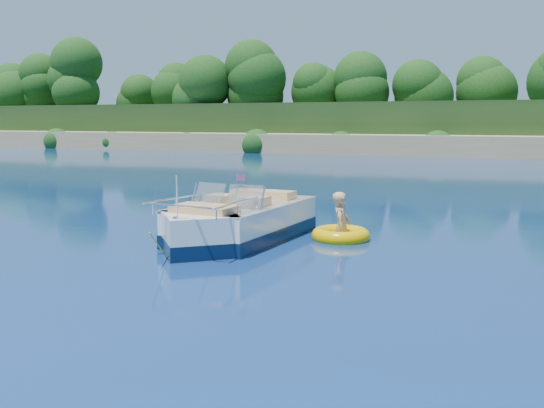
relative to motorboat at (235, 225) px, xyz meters
name	(u,v)px	position (x,y,z in m)	size (l,w,h in m)	color
ground	(159,262)	(-0.41, -2.32, -0.36)	(160.00, 160.00, 0.00)	#0A2249
shoreline	(473,134)	(-0.41, 61.45, 0.62)	(170.00, 59.00, 6.00)	#927A55
treeline	(450,82)	(-0.37, 38.70, 5.19)	(150.00, 7.12, 8.19)	black
motorboat	(235,225)	(0.00, 0.00, 0.00)	(2.21, 5.52, 1.84)	white
tow_tube	(341,235)	(2.06, 1.13, -0.27)	(1.65, 1.65, 0.34)	#ECB300
boy	(342,239)	(2.09, 1.12, -0.36)	(0.59, 0.39, 1.63)	tan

